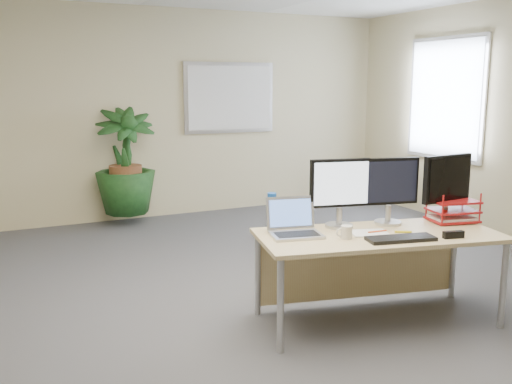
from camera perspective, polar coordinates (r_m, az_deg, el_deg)
name	(u,v)px	position (r m, az deg, el deg)	size (l,w,h in m)	color
floor	(294,335)	(4.14, 3.81, -14.04)	(8.00, 8.00, 0.00)	#434348
back_wall	(143,115)	(7.51, -11.28, 7.61)	(7.00, 0.04, 2.70)	beige
whiteboard	(230,98)	(7.86, -2.66, 9.39)	(1.30, 0.04, 0.95)	silver
window	(445,99)	(7.71, 18.39, 8.83)	(0.04, 1.30, 1.55)	silver
desk	(373,248)	(4.34, 11.59, -5.54)	(1.87, 1.09, 0.67)	#D5B67E
floor_plant	(125,165)	(7.21, -12.93, 2.62)	(0.84, 0.84, 1.50)	#153A16
monitor_left	(340,188)	(4.29, 8.40, 0.37)	(0.46, 0.21, 0.52)	#B1B1B6
monitor_right	(389,186)	(4.46, 13.19, 0.55)	(0.46, 0.21, 0.51)	#B1B1B6
monitor_dark	(447,184)	(4.65, 18.55, 0.79)	(0.48, 0.22, 0.53)	#B1B1B6
laptop	(294,226)	(4.10, 3.81, -3.39)	(0.42, 0.38, 0.26)	#B5B5BA
keyboard	(401,239)	(4.07, 14.29, -4.54)	(0.48, 0.16, 0.03)	black
coffee_mug	(346,232)	(4.03, 9.00, -3.99)	(0.12, 0.08, 0.09)	silver
spiral_notebook	(369,233)	(4.19, 11.27, -4.06)	(0.26, 0.20, 0.01)	white
orange_pen	(377,231)	(4.21, 12.04, -3.87)	(0.01, 0.01, 0.15)	#FD591C
yellow_highlighter	(403,232)	(4.28, 14.50, -3.87)	(0.02, 0.02, 0.12)	yellow
water_bottle	(272,212)	(4.19, 1.59, -2.06)	(0.07, 0.07, 0.28)	silver
letter_tray	(452,212)	(4.72, 19.05, -1.92)	(0.40, 0.34, 0.17)	#AA1517
stapler	(453,235)	(4.23, 19.14, -4.05)	(0.15, 0.04, 0.05)	black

